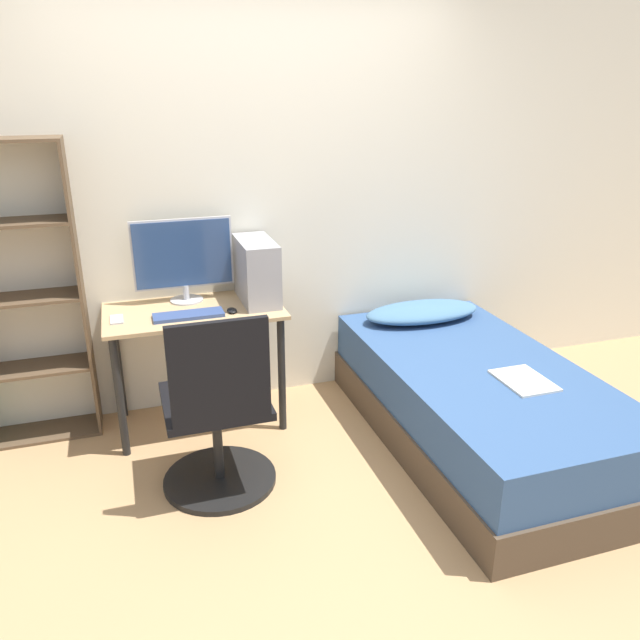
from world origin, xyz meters
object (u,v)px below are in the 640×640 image
monitor (183,257)px  keyboard (189,315)px  pc_tower (257,271)px  office_chair (218,424)px  bed (478,404)px

monitor → keyboard: (-0.02, -0.28, -0.26)m
pc_tower → monitor: bearing=162.6°
monitor → pc_tower: (0.41, -0.13, -0.08)m
monitor → keyboard: monitor is taller
monitor → keyboard: 0.38m
office_chair → keyboard: 0.71m
monitor → keyboard: size_ratio=1.50×
pc_tower → keyboard: bearing=-160.1°
bed → pc_tower: size_ratio=4.58×
bed → keyboard: 1.71m
office_chair → monitor: 1.08m
bed → monitor: size_ratio=3.43×
pc_tower → office_chair: bearing=-116.9°
keyboard → pc_tower: pc_tower is taller
office_chair → monitor: bearing=91.5°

